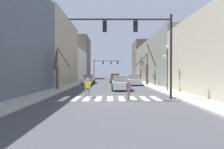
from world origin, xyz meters
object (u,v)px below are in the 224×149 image
car_parked_right_far (89,79)px  street_tree_right_mid (147,68)px  car_parked_right_mid (115,78)px  car_parked_left_mid (121,83)px  street_tree_left_far (142,70)px  pedestrian_on_right_sidewalk (155,78)px  pedestrian_on_left_sidewalk (128,88)px  street_tree_left_mid (57,69)px  traffic_signal_near (141,37)px  car_parked_left_near (134,80)px  traffic_signal_far (104,64)px  pedestrian_waiting_at_curb (88,86)px  street_lamp_right_corner (167,59)px

car_parked_right_far → street_tree_right_mid: (9.82, -3.38, 1.93)m
car_parked_right_mid → car_parked_left_mid: (0.31, -14.43, -0.06)m
street_tree_left_far → pedestrian_on_right_sidewalk: bearing=-90.4°
pedestrian_on_left_sidewalk → street_tree_left_mid: 10.51m
street_tree_left_mid → traffic_signal_near: bearing=-38.1°
car_parked_left_near → car_parked_left_mid: car_parked_left_near is taller
street_tree_left_far → traffic_signal_near: bearing=-100.3°
car_parked_left_mid → traffic_signal_far: bearing=5.7°
traffic_signal_near → car_parked_right_far: traffic_signal_near is taller
pedestrian_on_right_sidewalk → pedestrian_waiting_at_curb: (-8.42, -10.94, -0.23)m
car_parked_right_mid → pedestrian_on_left_sidewalk: size_ratio=2.89×
pedestrian_on_right_sidewalk → street_tree_left_mid: size_ratio=0.36×
street_tree_left_far → street_tree_right_mid: bearing=-94.5°
pedestrian_waiting_at_curb → car_parked_right_far: bearing=-106.6°
pedestrian_on_left_sidewalk → street_tree_right_mid: 15.93m
street_lamp_right_corner → street_tree_right_mid: (-0.06, 9.89, -0.80)m
traffic_signal_near → car_parked_left_mid: 8.28m
car_parked_right_far → street_tree_left_far: bearing=-63.0°
street_lamp_right_corner → pedestrian_on_left_sidewalk: bearing=-131.4°
street_lamp_right_corner → pedestrian_on_right_sidewalk: (0.54, 7.15, -2.29)m
car_parked_right_far → pedestrian_waiting_at_curb: size_ratio=2.58×
street_tree_left_mid → street_tree_right_mid: street_tree_right_mid is taller
street_lamp_right_corner → car_parked_right_far: 16.77m
street_tree_left_far → street_lamp_right_corner: bearing=-91.9°
traffic_signal_far → car_parked_left_mid: 30.51m
car_parked_right_mid → car_parked_left_mid: 14.43m
pedestrian_on_left_sidewalk → pedestrian_waiting_at_curb: pedestrian_waiting_at_curb is taller
car_parked_left_mid → street_tree_left_far: 17.18m
traffic_signal_far → pedestrian_on_right_sidewalk: (8.33, -25.41, -3.14)m
car_parked_left_near → pedestrian_on_left_sidewalk: (-2.49, -15.29, 0.12)m
traffic_signal_near → street_tree_left_mid: traffic_signal_near is taller
traffic_signal_far → street_tree_left_mid: 30.96m
street_lamp_right_corner → street_tree_left_mid: size_ratio=0.98×
car_parked_right_mid → traffic_signal_near: bearing=-176.0°
pedestrian_on_right_sidewalk → street_tree_left_far: street_tree_left_far is taller
car_parked_right_far → car_parked_left_near: car_parked_left_near is taller
street_lamp_right_corner → street_tree_left_far: (0.62, 18.62, -0.93)m
traffic_signal_near → car_parked_left_mid: bearing=99.4°
pedestrian_on_left_sidewalk → street_tree_left_mid: size_ratio=0.32×
pedestrian_on_left_sidewalk → pedestrian_waiting_at_curb: size_ratio=0.97×
pedestrian_on_right_sidewalk → street_lamp_right_corner: bearing=13.5°
traffic_signal_far → pedestrian_on_left_sidewalk: (3.16, -37.83, -3.40)m
pedestrian_on_right_sidewalk → street_tree_right_mid: bearing=-149.9°
traffic_signal_far → street_tree_left_far: traffic_signal_far is taller
pedestrian_on_left_sidewalk → street_tree_right_mid: bearing=10.2°
traffic_signal_near → car_parked_left_near: bearing=84.4°
car_parked_left_near → street_tree_left_mid: bearing=128.9°
car_parked_right_mid → car_parked_left_near: bearing=-156.6°
pedestrian_waiting_at_curb → street_tree_left_far: (8.50, 22.41, 1.60)m
traffic_signal_far → pedestrian_on_left_sidewalk: size_ratio=4.95×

